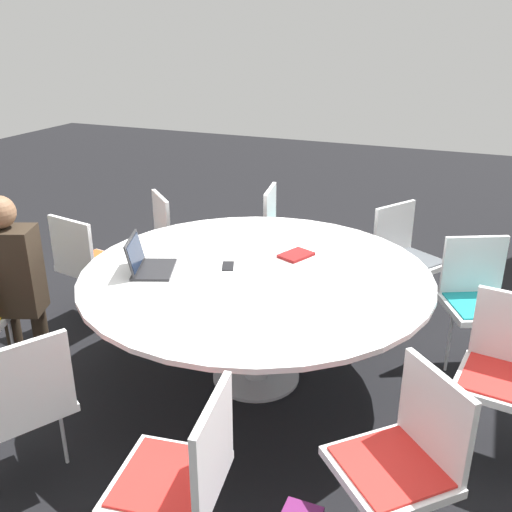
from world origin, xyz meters
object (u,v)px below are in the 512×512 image
chair_6 (405,252)px  chair_2 (183,471)px  chair_1 (21,397)px  cell_phone (228,266)px  chair_3 (405,452)px  chair_9 (88,259)px  laptop (146,263)px  spiral_notebook (296,255)px  chair_7 (284,228)px  chair_8 (177,234)px  chair_4 (507,365)px  chair_5 (478,293)px  person_0 (11,274)px

chair_6 → chair_2: bearing=23.0°
chair_1 → cell_phone: bearing=9.7°
chair_3 → chair_9: size_ratio=1.00×
laptop → spiral_notebook: 0.95m
chair_6 → chair_7: size_ratio=1.00×
chair_3 → cell_phone: bearing=7.1°
chair_3 → chair_6: bearing=-35.6°
chair_7 → spiral_notebook: (1.10, 0.47, 0.24)m
chair_2 → chair_8: (-2.38, -1.38, 0.00)m
chair_4 → chair_7: same height
chair_5 → chair_6: size_ratio=1.00×
spiral_notebook → cell_phone: size_ratio=1.61×
chair_1 → person_0: (-0.76, -0.76, 0.19)m
chair_7 → chair_1: bearing=-17.1°
chair_5 → person_0: person_0 is taller
chair_5 → chair_6: 0.79m
chair_1 → chair_8: same height
chair_1 → chair_9: bearing=56.9°
chair_2 → person_0: bearing=54.0°
chair_6 → person_0: 2.80m
chair_5 → chair_6: bearing=-71.5°
chair_4 → laptop: 2.09m
chair_7 → laptop: (1.66, -0.30, 0.28)m
chair_4 → spiral_notebook: bearing=-11.3°
chair_7 → person_0: (1.96, -1.09, 0.19)m
chair_2 → laptop: bearing=28.8°
chair_3 → chair_9: 2.77m
chair_9 → chair_6: bearing=37.0°
chair_8 → spiral_notebook: chair_8 is taller
person_0 → chair_3: bearing=-31.8°
chair_7 → cell_phone: (1.41, 0.13, 0.23)m
chair_1 → chair_4: same height
chair_6 → chair_8: same height
chair_9 → spiral_notebook: size_ratio=3.48×
chair_5 → chair_8: (-0.25, -2.37, 0.00)m
chair_1 → spiral_notebook: (-1.62, 0.80, 0.24)m
chair_1 → chair_7: (-2.71, 0.33, 0.00)m
chair_7 → chair_9: bearing=-52.9°
chair_2 → chair_3: size_ratio=1.00×
chair_1 → laptop: laptop is taller
chair_6 → laptop: (1.51, -1.33, 0.28)m
chair_1 → spiral_notebook: bearing=3.0°
chair_7 → chair_3: bearing=19.8°
chair_2 → chair_7: bearing=3.5°
chair_2 → laptop: (-1.18, -0.90, 0.28)m
chair_1 → person_0: size_ratio=0.71×
chair_1 → laptop: bearing=27.4°
chair_6 → laptop: size_ratio=2.25×
chair_2 → chair_7: 2.91m
chair_9 → cell_phone: bearing=1.7°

